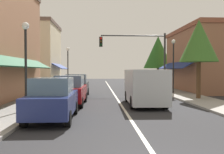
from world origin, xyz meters
TOP-DOWN VIEW (x-y plane):
  - ground_plane at (0.00, 18.00)m, footprint 80.00×80.00m
  - sidewalk_left at (-5.50, 18.00)m, footprint 2.60×56.00m
  - sidewalk_right at (5.50, 18.00)m, footprint 2.60×56.00m
  - lane_center_stripe at (0.00, 18.00)m, footprint 0.14×52.00m
  - storefront_right_block at (9.05, 20.00)m, footprint 5.82×10.20m
  - storefront_far_left at (-8.97, 28.00)m, footprint 5.65×8.20m
  - parked_car_nearest_left at (-3.25, 5.81)m, footprint 1.79×4.11m
  - parked_car_second_left at (-3.06, 10.38)m, footprint 1.87×4.14m
  - parked_car_third_left at (-3.08, 15.34)m, footprint 1.80×4.11m
  - van_in_lane at (1.38, 10.11)m, footprint 2.08×5.22m
  - traffic_signal_mast_arm at (2.59, 18.32)m, footprint 6.18×0.50m
  - street_lamp_left_near at (-4.89, 7.67)m, footprint 0.36×0.36m
  - street_lamp_right_mid at (5.05, 16.48)m, footprint 0.36×0.36m
  - street_lamp_left_far at (-4.80, 23.67)m, footprint 0.36×0.36m
  - tree_right_near at (5.65, 12.50)m, footprint 2.68×2.68m
  - tree_right_far at (6.34, 27.44)m, footprint 3.78×3.78m

SIDE VIEW (x-z plane):
  - ground_plane at x=0.00m, z-range 0.00..0.00m
  - lane_center_stripe at x=0.00m, z-range 0.00..0.01m
  - sidewalk_left at x=-5.50m, z-range 0.00..0.12m
  - sidewalk_right at x=5.50m, z-range 0.00..0.12m
  - parked_car_nearest_left at x=-3.25m, z-range -0.01..1.76m
  - parked_car_second_left at x=-3.06m, z-range -0.01..1.76m
  - parked_car_third_left at x=-3.08m, z-range -0.01..1.76m
  - van_in_lane at x=1.38m, z-range 0.09..2.21m
  - street_lamp_left_near at x=-4.89m, z-range 0.80..5.21m
  - street_lamp_left_far at x=-4.80m, z-range 0.82..5.45m
  - storefront_right_block at x=9.05m, z-range 0.00..6.31m
  - street_lamp_right_mid at x=5.05m, z-range 0.83..5.55m
  - traffic_signal_mast_arm at x=2.59m, z-range 1.09..6.62m
  - storefront_far_left at x=-8.97m, z-range 0.00..8.12m
  - tree_right_near at x=5.65m, z-range 1.30..6.93m
  - tree_right_far at x=6.34m, z-range 1.17..7.68m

